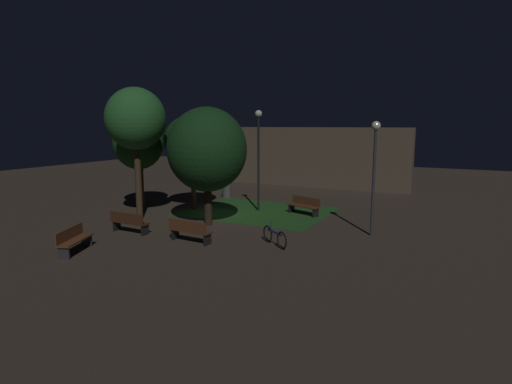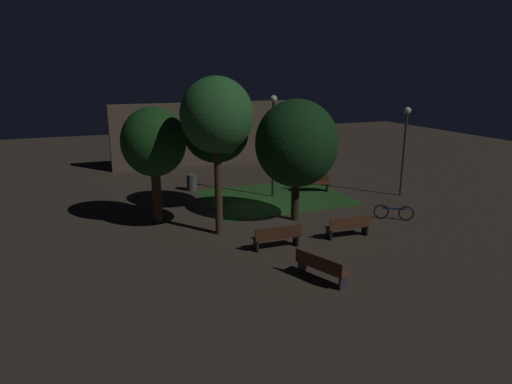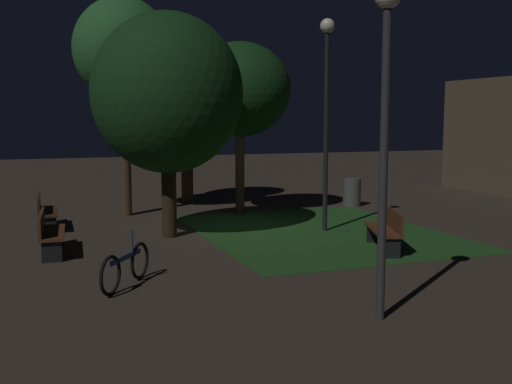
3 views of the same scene
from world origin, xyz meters
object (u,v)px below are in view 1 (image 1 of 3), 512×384
(tree_back_right, at_px, (192,141))
(lamp_post_plaza_east, at_px, (258,144))
(bench_path_side, at_px, (304,205))
(lamp_post_plaza_west, at_px, (375,159))
(tree_right_canopy, at_px, (207,150))
(bench_by_lamp, at_px, (189,230))
(bench_back_row, at_px, (129,222))
(tree_near_wall, at_px, (136,120))
(trash_bin, at_px, (227,190))
(tree_lawn_side, at_px, (138,143))
(bench_front_left, at_px, (73,239))
(bicycle, at_px, (275,237))

(tree_back_right, bearing_deg, lamp_post_plaza_east, 18.38)
(bench_path_side, height_order, lamp_post_plaza_west, lamp_post_plaza_west)
(tree_right_canopy, bearing_deg, bench_by_lamp, -70.61)
(lamp_post_plaza_east, bearing_deg, bench_back_row, -112.50)
(bench_back_row, distance_m, tree_near_wall, 5.05)
(tree_back_right, distance_m, trash_bin, 5.04)
(tree_lawn_side, relative_size, tree_right_canopy, 0.95)
(bench_path_side, distance_m, lamp_post_plaza_east, 3.89)
(bench_back_row, height_order, lamp_post_plaza_east, lamp_post_plaza_east)
(bench_path_side, bearing_deg, tree_right_canopy, -127.46)
(bench_back_row, height_order, bench_front_left, same)
(bench_back_row, xyz_separation_m, tree_near_wall, (-1.52, 2.29, 4.23))
(bench_back_row, distance_m, bicycle, 6.26)
(bench_front_left, relative_size, trash_bin, 2.07)
(tree_back_right, height_order, bicycle, tree_back_right)
(tree_lawn_side, xyz_separation_m, tree_near_wall, (2.05, -2.32, 1.23))
(bench_back_row, xyz_separation_m, lamp_post_plaza_west, (9.08, 4.25, 2.65))
(bench_by_lamp, relative_size, lamp_post_plaza_east, 0.35)
(bench_path_side, xyz_separation_m, lamp_post_plaza_east, (-2.48, -0.22, 2.99))
(tree_right_canopy, relative_size, lamp_post_plaza_west, 1.14)
(tree_right_canopy, bearing_deg, bicycle, -21.99)
(bench_path_side, relative_size, lamp_post_plaza_west, 0.40)
(lamp_post_plaza_west, xyz_separation_m, lamp_post_plaza_east, (-6.36, 2.33, 0.34))
(bench_front_left, distance_m, tree_lawn_side, 8.92)
(lamp_post_plaza_west, bearing_deg, tree_near_wall, -169.57)
(bicycle, bearing_deg, bench_by_lamp, -159.86)
(bench_by_lamp, relative_size, bench_path_side, 0.99)
(tree_near_wall, relative_size, lamp_post_plaza_west, 1.34)
(lamp_post_plaza_west, bearing_deg, bench_front_left, -141.24)
(lamp_post_plaza_east, distance_m, trash_bin, 5.49)
(tree_near_wall, relative_size, lamp_post_plaza_east, 1.19)
(bench_back_row, xyz_separation_m, bench_front_left, (0.18, -2.90, 0.00))
(bench_by_lamp, relative_size, bench_front_left, 0.99)
(bench_path_side, height_order, tree_lawn_side, tree_lawn_side)
(bench_by_lamp, xyz_separation_m, lamp_post_plaza_east, (-0.36, 6.58, 2.99))
(bench_by_lamp, distance_m, lamp_post_plaza_west, 7.81)
(bench_front_left, bearing_deg, trash_bin, 95.04)
(tree_right_canopy, bearing_deg, tree_back_right, 135.15)
(bench_front_left, distance_m, bicycle, 7.21)
(bicycle, bearing_deg, tree_near_wall, 171.36)
(tree_right_canopy, height_order, lamp_post_plaza_west, tree_right_canopy)
(bench_by_lamp, height_order, tree_back_right, tree_back_right)
(bench_back_row, distance_m, tree_lawn_side, 6.56)
(tree_lawn_side, bearing_deg, bench_by_lamp, -34.75)
(bench_path_side, relative_size, tree_right_canopy, 0.35)
(bench_path_side, distance_m, tree_near_wall, 9.13)
(tree_back_right, height_order, trash_bin, tree_back_right)
(tree_back_right, distance_m, tree_near_wall, 3.48)
(bench_path_side, bearing_deg, bench_by_lamp, -107.31)
(bench_front_left, xyz_separation_m, tree_right_canopy, (1.93, 5.66, 2.90))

